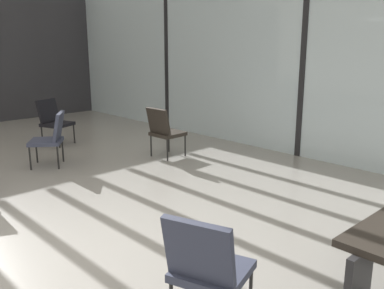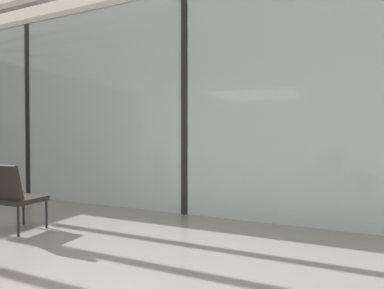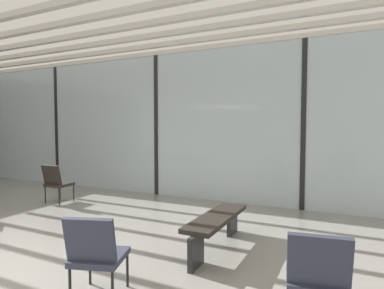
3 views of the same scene
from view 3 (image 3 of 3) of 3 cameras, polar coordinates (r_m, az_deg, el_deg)
The scene contains 10 objects.
glass_curtain_wall at distance 7.94m, azimuth -6.38°, elevation 3.45°, with size 14.00×0.08×3.48m, color silver.
window_mullion_0 at distance 10.23m, azimuth -23.28°, elevation 3.14°, with size 0.10×0.12×3.48m, color black.
window_mullion_1 at distance 7.94m, azimuth -6.38°, elevation 3.45°, with size 0.10×0.12×3.48m, color black.
window_mullion_2 at distance 6.77m, azimuth 19.67°, elevation 3.33°, with size 0.10×0.12×3.48m, color black.
ceiling_slats at distance 5.73m, azimuth -25.64°, elevation 21.50°, with size 13.72×6.72×0.10m.
parked_airplane at distance 12.83m, azimuth 6.77°, elevation 5.81°, with size 12.90×4.59×4.59m.
lounge_chair_1 at distance 3.35m, azimuth -17.08°, elevation -18.09°, with size 0.62×0.65×0.87m.
lounge_chair_2 at distance 7.69m, azimuth -23.50°, elevation -6.12°, with size 0.50×0.54×0.87m.
lounge_chair_4 at distance 2.98m, azimuth 21.81°, elevation -20.94°, with size 0.56×0.59×0.87m.
waiting_bench at distance 4.52m, azimuth 4.52°, elevation -14.06°, with size 0.42×1.70×0.47m.
Camera 3 is at (4.20, -1.54, 1.70)m, focal length 29.28 mm.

